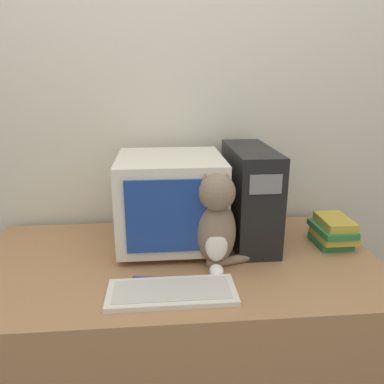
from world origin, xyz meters
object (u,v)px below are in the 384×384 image
(book_stack, at_px, (333,231))
(pen, at_px, (153,278))
(crt_monitor, at_px, (171,200))
(keyboard, at_px, (172,292))
(cat, at_px, (216,224))
(computer_tower, at_px, (249,195))

(book_stack, height_order, pen, book_stack)
(crt_monitor, height_order, keyboard, crt_monitor)
(book_stack, bearing_deg, cat, -166.54)
(cat, height_order, pen, cat)
(pen, bearing_deg, cat, 22.23)
(cat, distance_m, pen, 0.30)
(computer_tower, xyz_separation_m, keyboard, (-0.35, -0.42, -0.19))
(keyboard, distance_m, book_stack, 0.77)
(book_stack, bearing_deg, computer_tower, 164.48)
(crt_monitor, height_order, computer_tower, computer_tower)
(book_stack, bearing_deg, keyboard, -154.76)
(computer_tower, distance_m, pen, 0.56)
(computer_tower, relative_size, cat, 1.28)
(cat, bearing_deg, computer_tower, 56.84)
(book_stack, bearing_deg, crt_monitor, 173.70)
(crt_monitor, height_order, book_stack, crt_monitor)
(keyboard, height_order, pen, keyboard)
(computer_tower, distance_m, book_stack, 0.39)
(cat, bearing_deg, pen, -152.27)
(crt_monitor, bearing_deg, keyboard, -91.89)
(keyboard, xyz_separation_m, pen, (-0.06, 0.11, -0.01))
(cat, xyz_separation_m, book_stack, (0.52, 0.12, -0.10))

